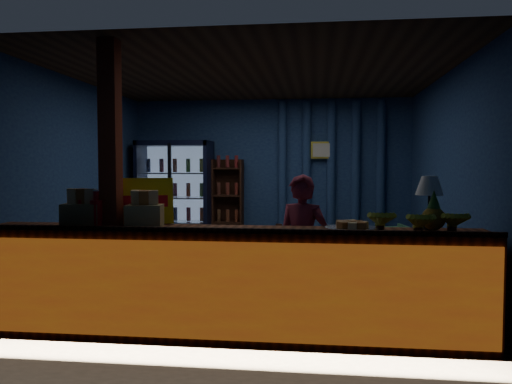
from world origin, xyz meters
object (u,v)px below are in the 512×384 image
(green_chair, at_px, (384,245))
(table_lamp, at_px, (429,188))
(shopkeeper, at_px, (302,248))
(pastry_tray, at_px, (352,227))

(green_chair, relative_size, table_lamp, 1.51)
(shopkeeper, relative_size, table_lamp, 3.09)
(green_chair, height_order, table_lamp, table_lamp)
(green_chair, distance_m, pastry_tray, 3.41)
(shopkeeper, bearing_deg, pastry_tray, -29.43)
(pastry_tray, bearing_deg, green_chair, 77.66)
(green_chair, bearing_deg, table_lamp, 80.09)
(shopkeeper, relative_size, pastry_tray, 3.07)
(shopkeeper, bearing_deg, green_chair, 87.05)
(green_chair, bearing_deg, pastry_tray, 68.89)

